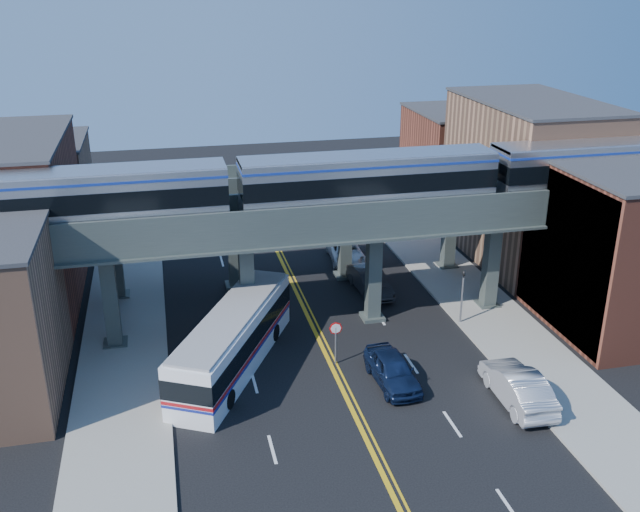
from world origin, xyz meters
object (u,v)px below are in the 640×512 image
object	(u,v)px
traffic_signal	(462,291)
transit_bus	(233,340)
car_lane_d	(302,219)
transit_train	(368,180)
stop_sign	(336,336)
car_lane_a	(392,370)
car_lane_b	(370,281)
car_parked_curb	(518,386)
car_lane_c	(346,252)

from	to	relation	value
traffic_signal	transit_bus	size ratio (longest dim) A/B	0.33
car_lane_d	transit_bus	bearing A→B (deg)	-118.62
transit_train	transit_bus	distance (m)	12.33
transit_train	stop_sign	xyz separation A→B (m)	(-3.17, -5.00, -7.52)
stop_sign	traffic_signal	world-z (taller)	traffic_signal
car_lane_a	car_lane_b	world-z (taller)	car_lane_b
car_lane_b	car_parked_curb	bearing A→B (deg)	-81.21
stop_sign	traffic_signal	distance (m)	9.41
transit_train	car_lane_a	world-z (taller)	transit_train
traffic_signal	stop_sign	bearing A→B (deg)	-161.37
stop_sign	car_lane_a	xyz separation A→B (m)	(2.48, -2.71, -0.92)
car_parked_curb	car_lane_d	bearing A→B (deg)	-77.81
traffic_signal	car_lane_d	size ratio (longest dim) A/B	0.64
car_lane_c	car_lane_d	distance (m)	8.08
transit_bus	car_lane_a	bearing A→B (deg)	-86.83
car_parked_curb	transit_bus	bearing A→B (deg)	-24.86
car_lane_a	car_lane_b	distance (m)	11.85
traffic_signal	transit_train	bearing A→B (deg)	160.75
traffic_signal	car_lane_d	bearing A→B (deg)	107.14
traffic_signal	car_lane_b	bearing A→B (deg)	125.30
car_lane_a	stop_sign	bearing A→B (deg)	129.79
transit_train	car_lane_d	bearing A→B (deg)	91.27
transit_train	car_lane_b	bearing A→B (deg)	68.76
car_lane_c	car_lane_b	bearing A→B (deg)	-84.57
car_lane_d	car_parked_curb	world-z (taller)	car_parked_curb
car_lane_c	car_lane_a	bearing A→B (deg)	-92.45
transit_train	car_parked_curb	size ratio (longest dim) A/B	8.40
car_lane_d	traffic_signal	bearing A→B (deg)	-80.42
stop_sign	car_lane_a	world-z (taller)	stop_sign
transit_train	car_lane_b	size ratio (longest dim) A/B	9.29
traffic_signal	car_parked_curb	world-z (taller)	traffic_signal
car_lane_a	transit_train	bearing A→B (deg)	82.17
stop_sign	car_lane_b	bearing A→B (deg)	62.25
traffic_signal	car_lane_c	bearing A→B (deg)	109.81
car_lane_a	car_lane_d	xyz separation A→B (m)	(0.29, 25.57, 0.09)
car_lane_b	transit_bus	bearing A→B (deg)	-147.02
traffic_signal	transit_bus	xyz separation A→B (m)	(-14.55, -2.01, -0.65)
car_lane_b	car_parked_curb	xyz separation A→B (m)	(3.50, -14.80, 0.09)
car_lane_d	car_parked_curb	xyz separation A→B (m)	(5.43, -28.73, 0.00)
traffic_signal	car_lane_d	world-z (taller)	traffic_signal
traffic_signal	car_parked_curb	bearing A→B (deg)	-94.51
stop_sign	car_lane_d	distance (m)	23.05
car_lane_a	car_parked_curb	distance (m)	6.54
car_lane_b	car_lane_d	bearing A→B (deg)	93.35
transit_train	stop_sign	world-z (taller)	transit_train
transit_train	car_lane_c	xyz separation A→B (m)	(1.41, 9.99, -8.54)
traffic_signal	car_lane_c	distance (m)	12.84
car_lane_a	car_lane_d	bearing A→B (deg)	86.62
transit_bus	car_lane_c	xyz separation A→B (m)	(10.23, 14.00, -0.92)
transit_train	car_lane_c	size ratio (longest dim) A/B	8.94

